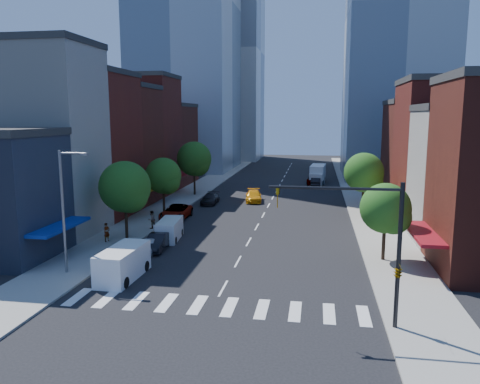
# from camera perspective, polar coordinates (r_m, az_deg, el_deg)

# --- Properties ---
(ground) EXTENTS (220.00, 220.00, 0.00)m
(ground) POSITION_cam_1_polar(r_m,az_deg,el_deg) (32.37, -2.07, -11.67)
(ground) COLOR black
(ground) RESTS_ON ground
(sidewalk_left) EXTENTS (5.00, 120.00, 0.15)m
(sidewalk_left) POSITION_cam_1_polar(r_m,az_deg,el_deg) (72.96, -5.49, 0.18)
(sidewalk_left) COLOR gray
(sidewalk_left) RESTS_ON ground
(sidewalk_right) EXTENTS (5.00, 120.00, 0.15)m
(sidewalk_right) POSITION_cam_1_polar(r_m,az_deg,el_deg) (70.86, 14.45, -0.34)
(sidewalk_right) COLOR gray
(sidewalk_right) RESTS_ON ground
(crosswalk) EXTENTS (19.00, 3.00, 0.01)m
(crosswalk) POSITION_cam_1_polar(r_m,az_deg,el_deg) (29.65, -3.24, -13.70)
(crosswalk) COLOR silver
(crosswalk) RESTS_ON ground
(bldg_left_1) EXTENTS (12.00, 8.00, 18.00)m
(bldg_left_1) POSITION_cam_1_polar(r_m,az_deg,el_deg) (49.69, -23.74, 5.54)
(bldg_left_1) COLOR beige
(bldg_left_1) RESTS_ON ground
(bldg_left_2) EXTENTS (12.00, 9.00, 16.00)m
(bldg_left_2) POSITION_cam_1_polar(r_m,az_deg,el_deg) (57.06, -19.04, 5.20)
(bldg_left_2) COLOR maroon
(bldg_left_2) RESTS_ON ground
(bldg_left_3) EXTENTS (12.00, 8.00, 15.00)m
(bldg_left_3) POSITION_cam_1_polar(r_m,az_deg,el_deg) (64.68, -15.45, 5.35)
(bldg_left_3) COLOR #4E1A13
(bldg_left_3) RESTS_ON ground
(bldg_left_4) EXTENTS (12.00, 9.00, 17.00)m
(bldg_left_4) POSITION_cam_1_polar(r_m,az_deg,el_deg) (72.42, -12.67, 6.64)
(bldg_left_4) COLOR maroon
(bldg_left_4) RESTS_ON ground
(bldg_left_5) EXTENTS (12.00, 10.00, 13.00)m
(bldg_left_5) POSITION_cam_1_polar(r_m,az_deg,el_deg) (81.41, -10.12, 5.58)
(bldg_left_5) COLOR #4E1A13
(bldg_left_5) RESTS_ON ground
(bldg_right_2) EXTENTS (12.00, 10.00, 15.00)m
(bldg_right_2) POSITION_cam_1_polar(r_m,az_deg,el_deg) (55.82, 24.94, 4.24)
(bldg_right_2) COLOR maroon
(bldg_right_2) RESTS_ON ground
(bldg_right_3) EXTENTS (12.00, 10.00, 13.00)m
(bldg_right_3) POSITION_cam_1_polar(r_m,az_deg,el_deg) (65.56, 22.57, 4.15)
(bldg_right_3) COLOR #4E1A13
(bldg_right_3) RESTS_ON ground
(tower_nw) EXTENTS (20.00, 22.00, 70.00)m
(tower_nw) POSITION_cam_1_polar(r_m,az_deg,el_deg) (106.11, -6.71, 21.99)
(tower_nw) COLOR #8C99A8
(tower_nw) RESTS_ON ground
(tower_ne) EXTENTS (18.00, 20.00, 60.00)m
(tower_ne) POSITION_cam_1_polar(r_m,az_deg,el_deg) (94.49, 18.84, 20.07)
(tower_ne) COLOR #9EA5AD
(tower_ne) RESTS_ON ground
(tower_far_w) EXTENTS (18.00, 18.00, 56.00)m
(tower_far_w) POSITION_cam_1_polar(r_m,az_deg,el_deg) (127.97, -1.63, 16.67)
(tower_far_w) COLOR #9EA5AD
(tower_far_w) RESTS_ON ground
(traffic_signal) EXTENTS (7.24, 2.24, 8.00)m
(traffic_signal) POSITION_cam_1_polar(r_m,az_deg,el_deg) (26.49, 17.60, -7.43)
(traffic_signal) COLOR black
(traffic_signal) RESTS_ON sidewalk_right
(streetlight) EXTENTS (2.25, 0.25, 9.00)m
(streetlight) POSITION_cam_1_polar(r_m,az_deg,el_deg) (35.99, -20.55, -1.39)
(streetlight) COLOR slate
(streetlight) RESTS_ON sidewalk_left
(tree_left_near) EXTENTS (4.80, 4.80, 7.30)m
(tree_left_near) POSITION_cam_1_polar(r_m,az_deg,el_deg) (44.62, -13.70, 0.38)
(tree_left_near) COLOR black
(tree_left_near) RESTS_ON sidewalk_left
(tree_left_mid) EXTENTS (4.20, 4.20, 6.65)m
(tree_left_mid) POSITION_cam_1_polar(r_m,az_deg,el_deg) (54.85, -9.22, 1.79)
(tree_left_mid) COLOR black
(tree_left_mid) RESTS_ON sidewalk_left
(tree_left_far) EXTENTS (5.00, 5.00, 7.75)m
(tree_left_far) POSITION_cam_1_polar(r_m,az_deg,el_deg) (68.11, -5.50, 3.89)
(tree_left_far) COLOR black
(tree_left_far) RESTS_ON sidewalk_left
(tree_right_near) EXTENTS (4.00, 4.00, 6.20)m
(tree_right_near) POSITION_cam_1_polar(r_m,az_deg,el_deg) (38.68, 17.53, -2.16)
(tree_right_near) COLOR black
(tree_right_near) RESTS_ON sidewalk_right
(tree_right_far) EXTENTS (4.60, 4.60, 7.20)m
(tree_right_far) POSITION_cam_1_polar(r_m,az_deg,el_deg) (56.23, 15.02, 2.12)
(tree_right_far) COLOR black
(tree_right_far) RESTS_ON sidewalk_right
(parked_car_front) EXTENTS (1.51, 3.74, 1.28)m
(parked_car_front) POSITION_cam_1_polar(r_m,az_deg,el_deg) (41.01, -10.99, -6.35)
(parked_car_front) COLOR #AEAEB3
(parked_car_front) RESTS_ON ground
(parked_car_second) EXTENTS (1.76, 4.34, 1.40)m
(parked_car_second) POSITION_cam_1_polar(r_m,az_deg,el_deg) (41.55, -10.07, -6.03)
(parked_car_second) COLOR black
(parked_car_second) RESTS_ON ground
(parked_car_third) EXTENTS (2.77, 5.89, 1.63)m
(parked_car_third) POSITION_cam_1_polar(r_m,az_deg,el_deg) (53.26, -7.82, -2.45)
(parked_car_third) COLOR #999999
(parked_car_third) RESTS_ON ground
(parked_car_rear) EXTENTS (2.00, 4.76, 1.37)m
(parked_car_rear) POSITION_cam_1_polar(r_m,az_deg,el_deg) (62.08, -3.66, -0.82)
(parked_car_rear) COLOR black
(parked_car_rear) RESTS_ON ground
(cargo_van_near) EXTENTS (2.30, 5.37, 2.26)m
(cargo_van_near) POSITION_cam_1_polar(r_m,az_deg,el_deg) (34.81, -14.18, -8.48)
(cargo_van_near) COLOR white
(cargo_van_near) RESTS_ON ground
(cargo_van_far) EXTENTS (2.23, 4.64, 1.91)m
(cargo_van_far) POSITION_cam_1_polar(r_m,az_deg,el_deg) (44.63, -8.60, -4.59)
(cargo_van_far) COLOR white
(cargo_van_far) RESTS_ON ground
(taxi) EXTENTS (2.78, 5.42, 1.50)m
(taxi) POSITION_cam_1_polar(r_m,az_deg,el_deg) (63.66, 1.67, -0.50)
(taxi) COLOR orange
(taxi) RESTS_ON ground
(traffic_car_oncoming) EXTENTS (1.78, 4.49, 1.45)m
(traffic_car_oncoming) POSITION_cam_1_polar(r_m,az_deg,el_deg) (78.34, 9.25, 1.22)
(traffic_car_oncoming) COLOR black
(traffic_car_oncoming) RESTS_ON ground
(traffic_car_far) EXTENTS (2.09, 4.70, 1.57)m
(traffic_car_far) POSITION_cam_1_polar(r_m,az_deg,el_deg) (79.60, 8.81, 1.40)
(traffic_car_far) COLOR #999999
(traffic_car_far) RESTS_ON ground
(box_truck) EXTENTS (2.89, 7.87, 3.11)m
(box_truck) POSITION_cam_1_polar(r_m,az_deg,el_deg) (81.88, 9.43, 2.08)
(box_truck) COLOR silver
(box_truck) RESTS_ON ground
(pedestrian_near) EXTENTS (0.64, 0.75, 1.72)m
(pedestrian_near) POSITION_cam_1_polar(r_m,az_deg,el_deg) (44.71, -15.93, -4.74)
(pedestrian_near) COLOR #999999
(pedestrian_near) RESTS_ON sidewalk_left
(pedestrian_far) EXTENTS (1.03, 1.11, 1.83)m
(pedestrian_far) POSITION_cam_1_polar(r_m,az_deg,el_deg) (48.79, -10.72, -3.32)
(pedestrian_far) COLOR #999999
(pedestrian_far) RESTS_ON sidewalk_left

